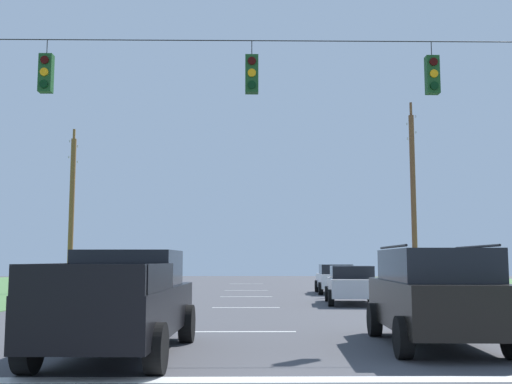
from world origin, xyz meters
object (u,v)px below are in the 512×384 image
Objects in this scene: suv_black at (434,294)px; distant_car_crossing_white at (336,278)px; overhead_signal_span at (238,158)px; utility_pole_far_right at (413,197)px; distant_car_oncoming at (352,284)px; utility_pole_far_left at (72,210)px; pickup_truck at (122,302)px.

suv_black is 1.12× the size of distant_car_crossing_white.
overhead_signal_span is 21.83m from utility_pole_far_right.
distant_car_oncoming is at bearing 88.31° from suv_black.
distant_car_crossing_white is at bearing 74.59° from overhead_signal_span.
utility_pole_far_left is (-13.67, 21.22, 3.49)m from suv_black.
utility_pole_far_right is (5.22, 9.39, 4.53)m from distant_car_oncoming.
suv_black is (6.20, 1.02, 0.09)m from pickup_truck.
utility_pole_far_left is (-19.24, -0.20, -0.77)m from utility_pole_far_right.
suv_black is 12.04m from distant_car_oncoming.
utility_pole_far_left reaches higher than distant_car_crossing_white.
utility_pole_far_right is (4.75, 1.78, 4.53)m from distant_car_crossing_white.
suv_black is at bearing -24.69° from overhead_signal_span.
distant_car_oncoming is at bearing -93.53° from distant_car_crossing_white.
pickup_truck reaches higher than distant_car_crossing_white.
pickup_truck is at bearing -116.68° from distant_car_oncoming.
overhead_signal_span reaches higher than distant_car_oncoming.
pickup_truck is (-2.13, -2.89, -3.23)m from overhead_signal_span.
suv_black is at bearing 9.32° from pickup_truck.
pickup_truck is 23.73m from utility_pole_far_left.
suv_black is 1.10× the size of distant_car_oncoming.
utility_pole_far_right is at bearing 75.42° from suv_black.
overhead_signal_span reaches higher than suv_black.
suv_black is at bearing -92.41° from distant_car_crossing_white.
suv_black is 25.49m from utility_pole_far_left.
distant_car_crossing_white is 0.99× the size of distant_car_oncoming.
distant_car_oncoming is at bearing -33.23° from utility_pole_far_left.
pickup_truck is at bearing -117.69° from utility_pole_far_right.
pickup_truck is at bearing -170.68° from suv_black.
distant_car_oncoming is 17.19m from utility_pole_far_left.
utility_pole_far_right reaches higher than distant_car_crossing_white.
suv_black is 0.54× the size of utility_pole_far_left.
distant_car_oncoming is (6.56, 13.05, -0.18)m from pickup_truck.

